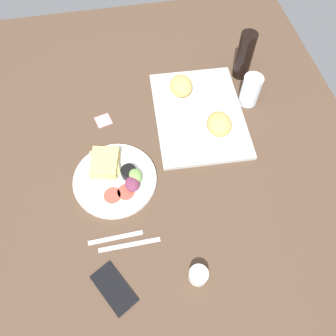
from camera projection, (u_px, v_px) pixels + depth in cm
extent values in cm
cube|color=#4C3828|center=(159.00, 172.00, 113.31)|extent=(190.00, 150.00, 3.00)
cube|color=#B2B2AD|center=(199.00, 114.00, 123.53)|extent=(46.54, 35.14, 1.60)
cylinder|color=white|center=(181.00, 94.00, 126.71)|extent=(21.49, 21.49, 1.40)
ellipsoid|color=tan|center=(181.00, 86.00, 123.28)|extent=(10.02, 8.65, 6.83)
cylinder|color=white|center=(219.00, 130.00, 117.76)|extent=(20.50, 20.50, 1.40)
ellipsoid|color=tan|center=(219.00, 124.00, 113.98)|extent=(10.22, 8.83, 6.97)
cylinder|color=white|center=(115.00, 180.00, 109.25)|extent=(28.14, 28.14, 1.60)
cube|color=#DBB266|center=(105.00, 164.00, 110.50)|extent=(12.78, 11.29, 1.40)
cube|color=#B2C66B|center=(105.00, 163.00, 109.46)|extent=(11.46, 9.57, 1.00)
cube|color=#DBB266|center=(104.00, 161.00, 108.43)|extent=(12.65, 11.11, 1.40)
cylinder|color=#D14738|center=(112.00, 195.00, 104.96)|extent=(5.60, 5.60, 0.80)
cylinder|color=#D14738|center=(126.00, 192.00, 105.58)|extent=(5.60, 5.60, 0.80)
cylinder|color=black|center=(129.00, 172.00, 108.07)|extent=(5.20, 5.20, 3.00)
cylinder|color=#EFEACC|center=(128.00, 171.00, 107.11)|extent=(4.26, 4.26, 0.60)
ellipsoid|color=#729E4C|center=(135.00, 176.00, 106.93)|extent=(6.00, 4.80, 3.60)
ellipsoid|color=#6B2D47|center=(132.00, 184.00, 105.58)|extent=(6.00, 4.80, 3.60)
cylinder|color=silver|center=(251.00, 90.00, 122.45)|extent=(7.25, 7.25, 12.40)
cylinder|color=black|center=(244.00, 56.00, 126.66)|extent=(6.40, 6.40, 19.80)
cylinder|color=silver|center=(198.00, 275.00, 92.32)|extent=(5.60, 5.60, 4.00)
cube|color=#B7B7BC|center=(116.00, 238.00, 99.67)|extent=(1.85, 17.03, 0.50)
cube|color=#B7B7BC|center=(130.00, 245.00, 98.56)|extent=(1.52, 19.01, 0.50)
cube|color=black|center=(114.00, 288.00, 92.09)|extent=(16.07, 13.42, 0.80)
cube|color=pink|center=(103.00, 120.00, 122.91)|extent=(6.87, 6.87, 0.12)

